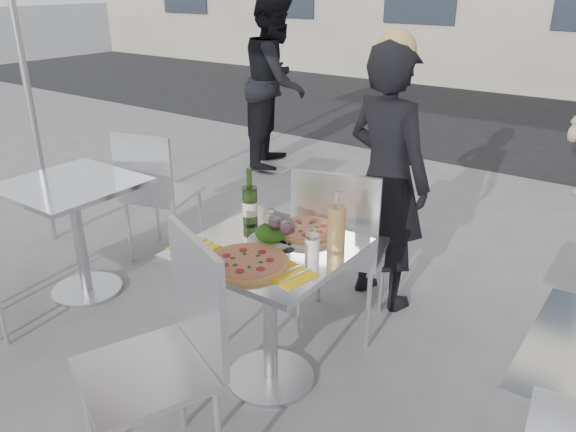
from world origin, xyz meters
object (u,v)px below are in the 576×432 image
Objects in this scene: main_table at (270,287)px; pizza_far at (306,231)px; woman_diner at (387,179)px; napkin_left at (194,247)px; side_chair_lfar at (154,187)px; salad_plate at (271,234)px; carafe at (337,228)px; wineglass_red_b at (287,228)px; sugar_shaker at (312,246)px; wineglass_white_a at (270,218)px; napkin_right at (289,274)px; side_table_left at (75,215)px; chair_near at (170,343)px; wineglass_red_a at (276,222)px; wine_bottle at (250,204)px; pizza_near at (247,263)px; pedestrian_a at (276,82)px; chair_far at (339,239)px; wineglass_white_b at (278,222)px.

main_table is 0.32m from pizza_far.
napkin_left is (-0.34, -1.26, -0.04)m from woman_diner.
side_chair_lfar reaches higher than main_table.
carafe is (0.30, 0.08, 0.08)m from salad_plate.
wineglass_red_b is at bearing -151.72° from carafe.
side_chair_lfar is 1.76m from sugar_shaker.
main_table is at bearing -58.93° from wineglass_white_a.
wineglass_red_b reaches higher than napkin_right.
side_table_left is 1.65m from chair_near.
wineglass_red_a is (-0.06, -1.01, 0.06)m from woman_diner.
woman_diner reaches higher than side_table_left.
napkin_right is at bearing -39.98° from salad_plate.
pizza_far is 0.26m from carafe.
side_chair_lfar is 1.52m from salad_plate.
wineglass_red_a is at bearing 76.23° from main_table.
chair_near is at bearing 123.36° from side_chair_lfar.
chair_near reaches higher than side_table_left.
wine_bottle is at bearing 143.50° from side_chair_lfar.
woman_diner is at bearing 97.98° from sugar_shaker.
salad_plate is 0.75× the size of wine_bottle.
pizza_near is at bearing -74.82° from wineglass_white_a.
wine_bottle reaches higher than wineglass_red_a.
wineglass_red_b is (0.31, -0.12, -0.00)m from wine_bottle.
sugar_shaker reaches higher than pizza_far.
wine_bottle is (1.92, -2.79, -0.02)m from pedestrian_a.
napkin_right is (0.01, -0.19, -0.05)m from sugar_shaker.
side_table_left is 1.81m from carafe.
wineglass_white_a is at bearing 160.81° from wineglass_red_b.
chair_near reaches higher than salad_plate.
chair_far reaches higher than wineglass_red_b.
pizza_far is 0.21m from wineglass_red_b.
salad_plate is (-0.08, -0.49, 0.19)m from chair_far.
wine_bottle is (1.21, -0.44, 0.30)m from side_chair_lfar.
wineglass_red_a is 0.79× the size of napkin_left.
salad_plate is at bearing 151.22° from napkin_right.
wineglass_red_b is at bearing -20.58° from wine_bottle.
napkin_left is at bearing -172.69° from pedestrian_a.
wineglass_red_a is 0.32m from napkin_right.
wineglass_white_b is 0.01m from wineglass_red_a.
pizza_near is at bearing 7.36° from napkin_left.
chair_far is 1.19m from chair_near.
wineglass_white_a is (-0.32, -0.06, -0.01)m from carafe.
main_table is 4.76× the size of wineglass_red_b.
chair_far is at bearing 118.06° from carafe.
wine_bottle is 1.87× the size of wineglass_white_b.
salad_plate is 1.40× the size of wineglass_white_a.
wineglass_red_a is at bearing -14.90° from salad_plate.
woman_diner is at bearing 90.70° from wineglass_red_b.
wineglass_white_b is at bearing 93.72° from pizza_near.
main_table is 0.32m from wineglass_red_a.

